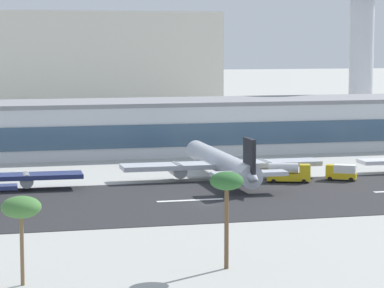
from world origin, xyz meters
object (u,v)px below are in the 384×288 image
(airliner_black_tail_gate_1, at_px, (223,164))
(control_tower, at_px, (362,31))
(terminal_building, at_px, (171,126))
(service_fuel_truck_2, at_px, (289,173))
(palm_tree_0, at_px, (227,184))
(palm_tree_3, at_px, (21,208))
(service_box_truck_0, at_px, (341,172))
(distant_hotel_block, at_px, (76,65))

(airliner_black_tail_gate_1, bearing_deg, control_tower, -38.88)
(terminal_building, height_order, airliner_black_tail_gate_1, terminal_building)
(service_fuel_truck_2, relative_size, palm_tree_0, 0.74)
(control_tower, height_order, airliner_black_tail_gate_1, control_tower)
(airliner_black_tail_gate_1, xyz_separation_m, service_fuel_truck_2, (11.47, -6.95, -1.24))
(control_tower, bearing_deg, palm_tree_0, -119.87)
(service_fuel_truck_2, relative_size, palm_tree_3, 0.86)
(service_box_truck_0, xyz_separation_m, palm_tree_0, (-42.27, -62.62, 8.73))
(terminal_building, height_order, service_box_truck_0, terminal_building)
(service_fuel_truck_2, height_order, palm_tree_3, palm_tree_3)
(service_box_truck_0, height_order, service_fuel_truck_2, service_fuel_truck_2)
(terminal_building, bearing_deg, airliner_black_tail_gate_1, -90.20)
(terminal_building, distance_m, airliner_black_tail_gate_1, 47.81)
(terminal_building, distance_m, palm_tree_0, 119.14)
(control_tower, xyz_separation_m, palm_tree_0, (-86.23, -150.17, -20.22))
(service_fuel_truck_2, height_order, palm_tree_0, palm_tree_0)
(control_tower, bearing_deg, service_fuel_truck_2, -122.21)
(terminal_building, height_order, distant_hotel_block, distant_hotel_block)
(airliner_black_tail_gate_1, relative_size, palm_tree_3, 4.74)
(terminal_building, xyz_separation_m, palm_tree_3, (-44.74, -119.10, 2.39))
(airliner_black_tail_gate_1, xyz_separation_m, palm_tree_3, (-44.57, -71.40, 5.68))
(control_tower, bearing_deg, service_box_truck_0, -116.66)
(palm_tree_3, bearing_deg, distant_hotel_block, 81.49)
(distant_hotel_block, xyz_separation_m, airliner_black_tail_gate_1, (10.31, -157.45, -15.78))
(control_tower, height_order, palm_tree_3, control_tower)
(palm_tree_0, xyz_separation_m, palm_tree_3, (-24.88, -1.69, -1.56))
(distant_hotel_block, bearing_deg, service_fuel_truck_2, -82.45)
(terminal_building, bearing_deg, control_tower, 26.27)
(terminal_building, height_order, palm_tree_0, terminal_building)
(airliner_black_tail_gate_1, distance_m, palm_tree_0, 72.80)
(terminal_building, xyz_separation_m, service_box_truck_0, (22.42, -54.79, -4.77))
(palm_tree_0, bearing_deg, airliner_black_tail_gate_1, 74.23)
(distant_hotel_block, distance_m, palm_tree_3, 231.62)
(airliner_black_tail_gate_1, bearing_deg, service_box_truck_0, -106.72)
(control_tower, relative_size, palm_tree_3, 4.74)
(airliner_black_tail_gate_1, bearing_deg, palm_tree_0, 164.94)
(control_tower, xyz_separation_m, palm_tree_3, (-111.12, -151.86, -21.78))
(service_fuel_truck_2, bearing_deg, airliner_black_tail_gate_1, 165.86)
(palm_tree_0, bearing_deg, distant_hotel_block, 87.64)
(service_box_truck_0, distance_m, service_fuel_truck_2, 11.12)
(airliner_black_tail_gate_1, height_order, service_box_truck_0, airliner_black_tail_gate_1)
(terminal_building, height_order, control_tower, control_tower)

